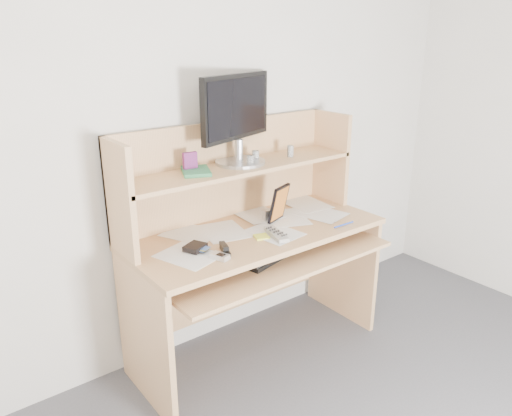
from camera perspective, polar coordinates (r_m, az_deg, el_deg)
back_wall at (r=2.78m, az=-3.96°, el=8.98°), size 3.60×0.04×2.50m
desk at (r=2.75m, az=-0.92°, el=-3.18°), size 1.40×0.70×1.30m
paper_clutter at (r=2.67m, az=0.10°, el=-2.56°), size 1.32×0.54×0.01m
keyboard at (r=2.63m, az=1.90°, el=-4.97°), size 0.48×0.27×0.03m
tv_remote at (r=2.59m, az=2.33°, el=-2.99°), size 0.11×0.21×0.02m
flip_phone at (r=2.35m, az=-4.17°, el=-5.44°), size 0.08×0.10×0.02m
stapler at (r=2.41m, az=-3.56°, el=-4.56°), size 0.07×0.12×0.04m
wallet at (r=2.45m, az=-6.97°, el=-4.47°), size 0.13×0.12×0.03m
sticky_note_pad at (r=2.58m, az=0.64°, el=-3.30°), size 0.09×0.09×0.01m
digital_camera at (r=2.82m, az=1.70°, el=-0.68°), size 0.10×0.04×0.06m
game_case at (r=2.76m, az=2.64°, el=0.54°), size 0.14×0.07×0.21m
blue_pen at (r=2.77m, az=10.01°, el=-1.88°), size 0.14×0.01×0.01m
card_box at (r=2.56m, az=-7.54°, el=5.22°), size 0.08×0.03×0.10m
shelf_book at (r=2.55m, az=-6.88°, el=4.20°), size 0.20×0.23×0.02m
chip_stack_a at (r=2.67m, az=-0.65°, el=5.44°), size 0.05×0.05×0.05m
chip_stack_b at (r=2.75m, az=-0.05°, el=5.96°), size 0.05×0.05×0.06m
chip_stack_c at (r=2.76m, az=-0.04°, el=5.84°), size 0.05×0.05×0.05m
chip_stack_d at (r=2.87m, az=3.94°, el=6.51°), size 0.04×0.04×0.06m
monitor at (r=2.69m, az=-2.21°, el=10.41°), size 0.53×0.27×0.47m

